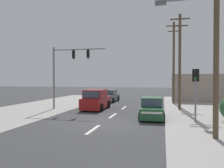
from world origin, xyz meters
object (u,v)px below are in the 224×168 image
at_px(utility_pole_foreground_right, 213,33).
at_px(traffic_signal_mast, 66,66).
at_px(utility_pole_midground_right, 180,60).
at_px(suv_oncoming_near, 96,100).
at_px(utility_pole_background_right, 174,61).
at_px(sedan_oncoming_mid, 109,96).
at_px(hatchback_kerbside_parked, 152,109).
at_px(pedestal_signal_right_kerb, 196,86).

height_order(utility_pole_foreground_right, traffic_signal_mast, utility_pole_foreground_right).
bearing_deg(utility_pole_midground_right, suv_oncoming_near, -168.66).
height_order(utility_pole_midground_right, utility_pole_background_right, utility_pole_background_right).
relative_size(sedan_oncoming_mid, hatchback_kerbside_parked, 1.16).
xyz_separation_m(suv_oncoming_near, hatchback_kerbside_parked, (5.51, -3.84, -0.18)).
bearing_deg(sedan_oncoming_mid, suv_oncoming_near, -86.16).
bearing_deg(sedan_oncoming_mid, utility_pole_midground_right, -35.17).
height_order(suv_oncoming_near, sedan_oncoming_mid, suv_oncoming_near).
relative_size(suv_oncoming_near, hatchback_kerbside_parked, 1.23).
relative_size(pedestal_signal_right_kerb, hatchback_kerbside_parked, 0.96).
bearing_deg(utility_pole_midground_right, utility_pole_background_right, 93.52).
bearing_deg(traffic_signal_mast, pedestal_signal_right_kerb, -19.61).
bearing_deg(traffic_signal_mast, utility_pole_foreground_right, -35.10).
xyz_separation_m(utility_pole_foreground_right, utility_pole_background_right, (-1.12, 15.69, 0.03)).
bearing_deg(traffic_signal_mast, suv_oncoming_near, 17.32).
bearing_deg(sedan_oncoming_mid, traffic_signal_mast, -104.96).
bearing_deg(pedestal_signal_right_kerb, sedan_oncoming_mid, 125.99).
height_order(suv_oncoming_near, hatchback_kerbside_parked, suv_oncoming_near).
height_order(traffic_signal_mast, suv_oncoming_near, traffic_signal_mast).
height_order(utility_pole_background_right, sedan_oncoming_mid, utility_pole_background_right).
height_order(traffic_signal_mast, sedan_oncoming_mid, traffic_signal_mast).
bearing_deg(pedestal_signal_right_kerb, traffic_signal_mast, 160.39).
bearing_deg(sedan_oncoming_mid, hatchback_kerbside_parked, -62.00).
bearing_deg(hatchback_kerbside_parked, utility_pole_foreground_right, -57.86).
xyz_separation_m(pedestal_signal_right_kerb, hatchback_kerbside_parked, (-2.91, 0.98, -1.71)).
distance_m(utility_pole_foreground_right, hatchback_kerbside_parked, 7.34).
height_order(utility_pole_background_right, hatchback_kerbside_parked, utility_pole_background_right).
distance_m(utility_pole_foreground_right, utility_pole_midground_right, 10.45).
height_order(utility_pole_background_right, traffic_signal_mast, utility_pole_background_right).
bearing_deg(utility_pole_midground_right, utility_pole_foreground_right, -85.62).
bearing_deg(utility_pole_midground_right, hatchback_kerbside_parked, -113.42).
bearing_deg(pedestal_signal_right_kerb, utility_pole_foreground_right, -86.71).
bearing_deg(hatchback_kerbside_parked, traffic_signal_mast, 160.03).
height_order(utility_pole_foreground_right, pedestal_signal_right_kerb, utility_pole_foreground_right).
distance_m(traffic_signal_mast, sedan_oncoming_mid, 9.27).
bearing_deg(hatchback_kerbside_parked, pedestal_signal_right_kerb, -18.61).
bearing_deg(utility_pole_midground_right, sedan_oncoming_mid, 144.83).
bearing_deg(sedan_oncoming_mid, pedestal_signal_right_kerb, -54.01).
xyz_separation_m(traffic_signal_mast, suv_oncoming_near, (2.72, 0.85, -3.26)).
relative_size(utility_pole_background_right, hatchback_kerbside_parked, 2.62).
relative_size(utility_pole_foreground_right, sedan_oncoming_mid, 2.19).
distance_m(utility_pole_foreground_right, sedan_oncoming_mid, 19.20).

